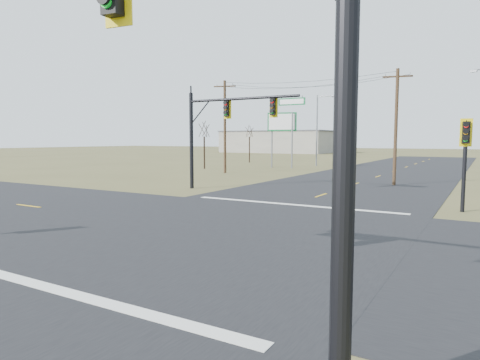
% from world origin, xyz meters
% --- Properties ---
extents(ground, '(320.00, 320.00, 0.00)m').
position_xyz_m(ground, '(0.00, 0.00, 0.00)').
color(ground, brown).
rests_on(ground, ground).
extents(road_ew, '(160.00, 14.00, 0.02)m').
position_xyz_m(road_ew, '(0.00, 0.00, 0.01)').
color(road_ew, black).
rests_on(road_ew, ground).
extents(road_ns, '(14.00, 160.00, 0.02)m').
position_xyz_m(road_ns, '(0.00, 0.00, 0.01)').
color(road_ns, black).
rests_on(road_ns, ground).
extents(stop_bar_near, '(12.00, 0.40, 0.01)m').
position_xyz_m(stop_bar_near, '(0.00, -7.50, 0.03)').
color(stop_bar_near, silver).
rests_on(stop_bar_near, road_ns).
extents(stop_bar_far, '(12.00, 0.40, 0.01)m').
position_xyz_m(stop_bar_far, '(0.00, 7.50, 0.03)').
color(stop_bar_far, silver).
rests_on(stop_bar_far, road_ns).
extents(mast_arm_near, '(10.70, 0.46, 7.38)m').
position_xyz_m(mast_arm_near, '(3.87, -8.44, 5.37)').
color(mast_arm_near, black).
rests_on(mast_arm_near, ground).
extents(mast_arm_far, '(8.84, 0.45, 6.85)m').
position_xyz_m(mast_arm_far, '(-6.50, 11.18, 4.96)').
color(mast_arm_far, black).
rests_on(mast_arm_far, ground).
extents(pedestal_signal_ne, '(0.64, 0.55, 4.59)m').
position_xyz_m(pedestal_signal_ne, '(8.06, 9.57, 3.32)').
color(pedestal_signal_ne, black).
rests_on(pedestal_signal_ne, ground).
extents(utility_pole_near, '(2.15, 0.60, 8.90)m').
position_xyz_m(utility_pole_near, '(2.80, 20.71, 4.64)').
color(utility_pole_near, '#49321F').
rests_on(utility_pole_near, ground).
extents(utility_pole_far, '(2.30, 0.75, 9.63)m').
position_xyz_m(utility_pole_far, '(-14.97, 24.31, 5.00)').
color(utility_pole_far, '#49321F').
rests_on(utility_pole_far, ground).
extents(highway_sign, '(3.57, 0.90, 6.84)m').
position_xyz_m(highway_sign, '(-13.22, 34.74, 4.78)').
color(highway_sign, slate).
rests_on(highway_sign, ground).
extents(streetlight_c, '(2.60, 0.40, 9.28)m').
position_xyz_m(streetlight_c, '(-10.47, 40.15, 5.21)').
color(streetlight_c, slate).
rests_on(streetlight_c, ground).
extents(bare_tree_a, '(2.82, 2.82, 6.09)m').
position_xyz_m(bare_tree_a, '(-20.58, 28.54, 4.82)').
color(bare_tree_a, black).
rests_on(bare_tree_a, ground).
extents(bare_tree_b, '(2.61, 2.61, 6.04)m').
position_xyz_m(bare_tree_b, '(-22.61, 43.41, 4.83)').
color(bare_tree_b, black).
rests_on(bare_tree_b, ground).
extents(warehouse_left, '(28.00, 14.00, 5.50)m').
position_xyz_m(warehouse_left, '(-40.00, 90.00, 2.75)').
color(warehouse_left, gray).
rests_on(warehouse_left, ground).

